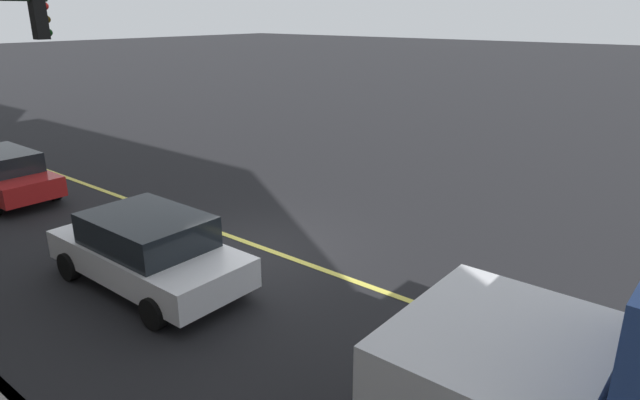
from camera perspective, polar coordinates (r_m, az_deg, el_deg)
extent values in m
plane|color=black|center=(13.16, -6.14, -4.93)|extent=(200.00, 200.00, 0.00)
cube|color=#D8CC4C|center=(13.16, -6.14, -4.91)|extent=(80.00, 0.16, 0.01)
cube|color=red|center=(19.10, -30.24, 2.01)|extent=(4.72, 1.71, 0.57)
cylinder|color=black|center=(20.86, -29.59, 2.55)|extent=(0.60, 0.22, 0.60)
cylinder|color=black|center=(18.08, -25.85, 0.93)|extent=(0.60, 0.22, 0.60)
cube|color=silver|center=(11.69, -17.35, -5.69)|extent=(4.49, 1.92, 0.60)
cube|color=black|center=(11.42, -17.52, -2.97)|extent=(2.44, 1.77, 0.62)
cylinder|color=black|center=(12.61, -24.57, -6.27)|extent=(0.60, 0.22, 0.60)
cylinder|color=black|center=(13.42, -17.48, -3.86)|extent=(0.60, 0.22, 0.60)
cylinder|color=black|center=(10.25, -16.84, -11.15)|extent=(0.60, 0.22, 0.60)
cylinder|color=black|center=(11.24, -8.92, -7.72)|extent=(0.60, 0.22, 0.60)
cube|color=silver|center=(6.74, 17.70, -18.74)|extent=(2.12, 2.46, 1.65)
cube|color=black|center=(15.12, -27.11, 16.32)|extent=(0.28, 0.30, 0.90)
sphere|color=red|center=(15.20, -26.65, 17.53)|extent=(0.18, 0.18, 0.18)
sphere|color=#392905|center=(15.20, -26.48, 16.41)|extent=(0.18, 0.18, 0.18)
sphere|color=black|center=(15.21, -26.31, 15.29)|extent=(0.18, 0.18, 0.18)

